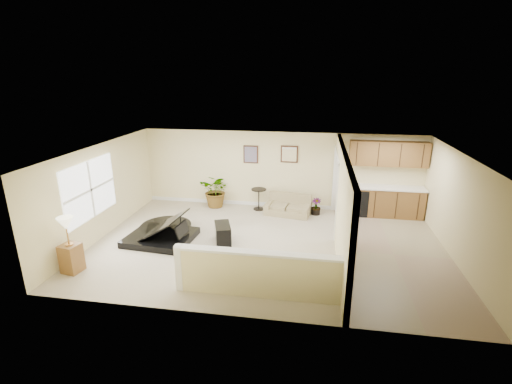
% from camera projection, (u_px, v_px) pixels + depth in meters
% --- Properties ---
extents(floor, '(9.00, 9.00, 0.00)m').
position_uv_depth(floor, '(267.00, 246.00, 9.62)').
color(floor, '#BFB094').
rests_on(floor, ground).
extents(back_wall, '(9.00, 0.04, 2.50)m').
position_uv_depth(back_wall, '(280.00, 170.00, 12.05)').
color(back_wall, beige).
rests_on(back_wall, floor).
extents(front_wall, '(9.00, 0.04, 2.50)m').
position_uv_depth(front_wall, '(245.00, 256.00, 6.41)').
color(front_wall, beige).
rests_on(front_wall, floor).
extents(left_wall, '(0.04, 6.00, 2.50)m').
position_uv_depth(left_wall, '(101.00, 191.00, 9.92)').
color(left_wall, beige).
rests_on(left_wall, floor).
extents(right_wall, '(0.04, 6.00, 2.50)m').
position_uv_depth(right_wall, '(461.00, 210.00, 8.54)').
color(right_wall, beige).
rests_on(right_wall, floor).
extents(ceiling, '(9.00, 6.00, 0.04)m').
position_uv_depth(ceiling, '(268.00, 151.00, 8.85)').
color(ceiling, silver).
rests_on(ceiling, back_wall).
extents(kitchen_vinyl, '(2.70, 6.00, 0.01)m').
position_uv_depth(kitchen_vinyl, '(394.00, 254.00, 9.13)').
color(kitchen_vinyl, gray).
rests_on(kitchen_vinyl, floor).
extents(interior_partition, '(0.18, 5.99, 2.50)m').
position_uv_depth(interior_partition, '(341.00, 202.00, 9.20)').
color(interior_partition, beige).
rests_on(interior_partition, floor).
extents(pony_half_wall, '(3.42, 0.22, 1.00)m').
position_uv_depth(pony_half_wall, '(256.00, 273.00, 7.28)').
color(pony_half_wall, beige).
rests_on(pony_half_wall, floor).
extents(left_window, '(0.05, 2.15, 1.45)m').
position_uv_depth(left_window, '(90.00, 190.00, 9.39)').
color(left_window, white).
rests_on(left_window, left_wall).
extents(wall_art_left, '(0.48, 0.04, 0.58)m').
position_uv_depth(wall_art_left, '(251.00, 154.00, 12.01)').
color(wall_art_left, '#3D2216').
rests_on(wall_art_left, back_wall).
extents(wall_mirror, '(0.55, 0.04, 0.55)m').
position_uv_depth(wall_mirror, '(289.00, 154.00, 11.81)').
color(wall_mirror, '#3D2216').
rests_on(wall_mirror, back_wall).
extents(kitchen_cabinets, '(2.36, 0.65, 2.33)m').
position_uv_depth(kitchen_cabinets, '(382.00, 189.00, 11.42)').
color(kitchen_cabinets, brown).
rests_on(kitchen_cabinets, floor).
extents(piano, '(2.05, 2.13, 1.58)m').
position_uv_depth(piano, '(160.00, 215.00, 9.86)').
color(piano, black).
rests_on(piano, floor).
extents(piano_bench, '(0.61, 0.84, 0.51)m').
position_uv_depth(piano_bench, '(223.00, 234.00, 9.71)').
color(piano_bench, black).
rests_on(piano_bench, floor).
extents(loveseat, '(1.51, 1.00, 0.79)m').
position_uv_depth(loveseat, '(288.00, 205.00, 11.72)').
color(loveseat, '#9A8B62').
rests_on(loveseat, floor).
extents(accent_table, '(0.48, 0.48, 0.70)m').
position_uv_depth(accent_table, '(259.00, 196.00, 12.02)').
color(accent_table, black).
rests_on(accent_table, floor).
extents(palm_plant, '(1.17, 1.07, 1.13)m').
position_uv_depth(palm_plant, '(217.00, 191.00, 12.24)').
color(palm_plant, black).
rests_on(palm_plant, floor).
extents(small_plant, '(0.33, 0.33, 0.53)m').
position_uv_depth(small_plant, '(316.00, 208.00, 11.67)').
color(small_plant, black).
rests_on(small_plant, floor).
extents(lamp_stand, '(0.44, 0.44, 1.31)m').
position_uv_depth(lamp_stand, '(70.00, 249.00, 8.20)').
color(lamp_stand, brown).
rests_on(lamp_stand, floor).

